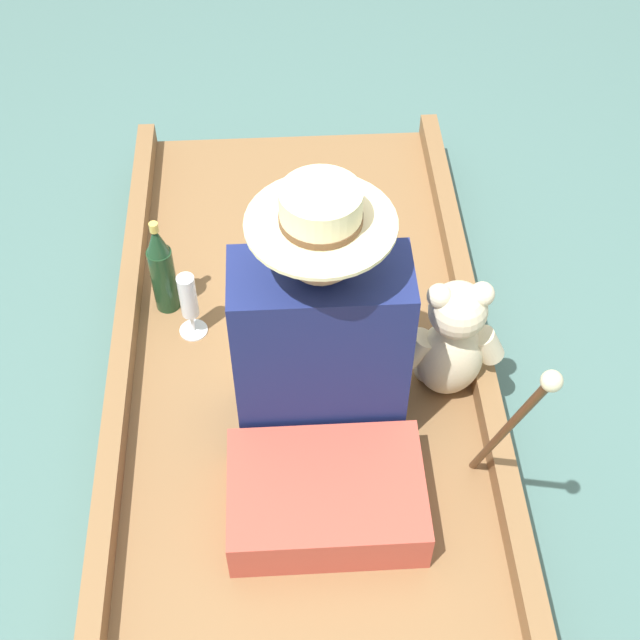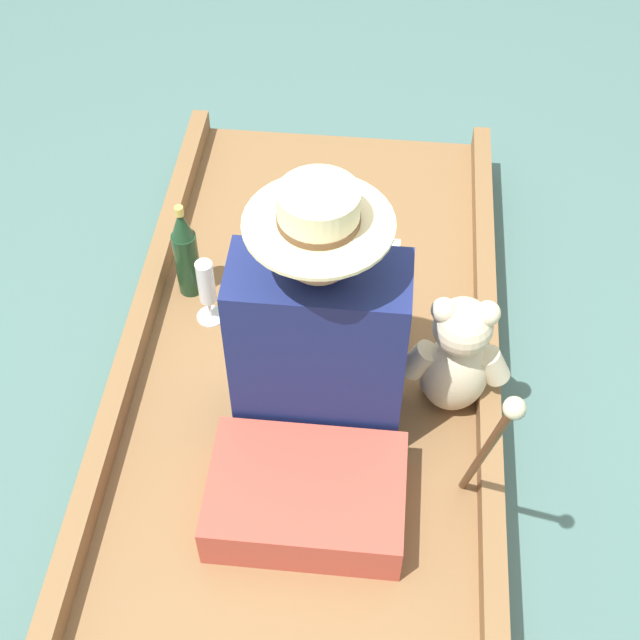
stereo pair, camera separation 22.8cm
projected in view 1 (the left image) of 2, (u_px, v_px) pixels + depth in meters
The scene contains 8 objects.
ground_plane at pixel (303, 424), 2.70m from camera, with size 16.00×16.00×0.00m, color #476B66.
punt_boat at pixel (303, 410), 2.65m from camera, with size 1.12×2.44×0.22m.
seat_cushion at pixel (326, 497), 2.31m from camera, with size 0.51×0.35×0.14m.
seated_person at pixel (319, 326), 2.39m from camera, with size 0.45×0.81×0.85m.
teddy_bear at pixel (452, 342), 2.47m from camera, with size 0.31×0.18×0.44m.
wine_glass at pixel (189, 300), 2.66m from camera, with size 0.09×0.09×0.24m.
walking_cane at pixel (513, 422), 1.99m from camera, with size 0.04×0.32×0.80m.
champagne_bottle at pixel (162, 269), 2.71m from camera, with size 0.08×0.08×0.35m.
Camera 1 is at (-0.03, -1.51, 2.26)m, focal length 50.00 mm.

